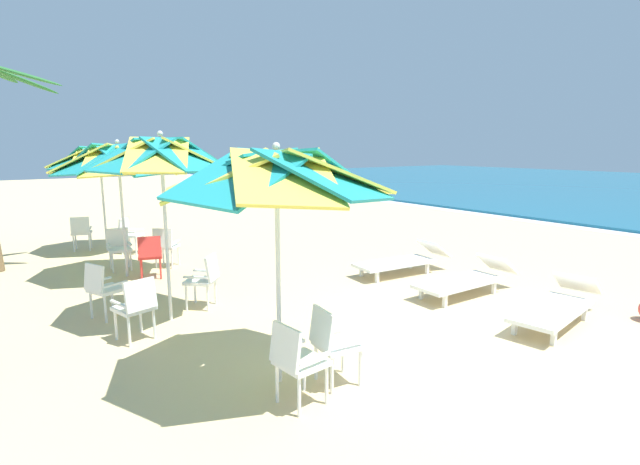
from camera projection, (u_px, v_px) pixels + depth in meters
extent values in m
plane|color=#D3B784|center=(455.00, 333.00, 6.49)|extent=(80.00, 80.00, 0.00)
cylinder|color=silver|center=(278.00, 287.00, 4.96)|extent=(0.05, 0.05, 2.15)
cube|color=teal|center=(324.00, 175.00, 4.44)|extent=(1.37, 1.26, 0.51)
cube|color=#EFDB4C|center=(331.00, 172.00, 4.87)|extent=(1.27, 1.33, 0.51)
cube|color=teal|center=(308.00, 171.00, 5.22)|extent=(1.26, 1.37, 0.51)
cube|color=#EFDB4C|center=(270.00, 170.00, 5.30)|extent=(1.33, 1.27, 0.51)
cube|color=teal|center=(234.00, 172.00, 5.05)|extent=(1.37, 1.26, 0.51)
cube|color=#EFDB4C|center=(219.00, 174.00, 4.62)|extent=(1.27, 1.33, 0.51)
cube|color=teal|center=(238.00, 176.00, 4.27)|extent=(1.26, 1.37, 0.51)
cube|color=#EFDB4C|center=(285.00, 176.00, 4.19)|extent=(1.33, 1.27, 0.51)
sphere|color=silver|center=(276.00, 146.00, 4.69)|extent=(0.08, 0.08, 0.08)
cube|color=white|center=(302.00, 362.00, 4.63)|extent=(0.49, 0.49, 0.05)
cube|color=white|center=(285.00, 347.00, 4.46)|extent=(0.43, 0.14, 0.40)
cube|color=white|center=(289.00, 346.00, 4.76)|extent=(0.08, 0.40, 0.03)
cube|color=white|center=(315.00, 359.00, 4.46)|extent=(0.08, 0.40, 0.03)
cylinder|color=white|center=(304.00, 372.00, 4.92)|extent=(0.04, 0.04, 0.41)
cylinder|color=white|center=(327.00, 385.00, 4.66)|extent=(0.04, 0.04, 0.41)
cylinder|color=white|center=(277.00, 383.00, 4.69)|extent=(0.04, 0.04, 0.41)
cylinder|color=white|center=(299.00, 397.00, 4.43)|extent=(0.04, 0.04, 0.41)
cube|color=white|center=(338.00, 345.00, 5.05)|extent=(0.49, 0.49, 0.05)
cube|color=white|center=(322.00, 328.00, 4.91)|extent=(0.43, 0.14, 0.40)
cube|color=white|center=(329.00, 329.00, 5.20)|extent=(0.08, 0.40, 0.03)
cube|color=white|center=(348.00, 342.00, 4.85)|extent=(0.08, 0.40, 0.03)
cylinder|color=white|center=(343.00, 355.00, 5.32)|extent=(0.04, 0.04, 0.41)
cylinder|color=white|center=(360.00, 368.00, 5.02)|extent=(0.04, 0.04, 0.41)
cylinder|color=white|center=(316.00, 362.00, 5.16)|extent=(0.04, 0.04, 0.41)
cylinder|color=white|center=(332.00, 375.00, 4.85)|extent=(0.04, 0.04, 0.41)
cylinder|color=silver|center=(167.00, 245.00, 6.77)|extent=(0.05, 0.05, 2.30)
cube|color=teal|center=(185.00, 154.00, 6.28)|extent=(1.12, 1.05, 0.48)
cube|color=#EFDB4C|center=(197.00, 154.00, 6.64)|extent=(1.06, 1.10, 0.48)
cube|color=teal|center=(188.00, 154.00, 6.94)|extent=(1.05, 1.12, 0.48)
cube|color=#EFDB4C|center=(165.00, 154.00, 7.01)|extent=(1.10, 1.06, 0.48)
cube|color=teal|center=(139.00, 154.00, 6.80)|extent=(1.12, 1.05, 0.48)
cube|color=#EFDB4C|center=(125.00, 154.00, 6.44)|extent=(1.06, 1.10, 0.48)
cube|color=teal|center=(131.00, 155.00, 6.14)|extent=(1.05, 1.12, 0.48)
cube|color=#EFDB4C|center=(157.00, 155.00, 6.08)|extent=(1.10, 1.06, 0.48)
sphere|color=silver|center=(160.00, 134.00, 6.49)|extent=(0.08, 0.08, 0.08)
cube|color=white|center=(201.00, 281.00, 7.46)|extent=(0.62, 0.62, 0.05)
cube|color=white|center=(212.00, 267.00, 7.40)|extent=(0.37, 0.35, 0.40)
cube|color=white|center=(195.00, 277.00, 7.25)|extent=(0.30, 0.32, 0.03)
cube|color=white|center=(205.00, 271.00, 7.64)|extent=(0.30, 0.32, 0.03)
cylinder|color=white|center=(186.00, 298.00, 7.36)|extent=(0.04, 0.04, 0.41)
cylinder|color=white|center=(195.00, 291.00, 7.70)|extent=(0.04, 0.04, 0.41)
cylinder|color=white|center=(208.00, 299.00, 7.31)|extent=(0.04, 0.04, 0.41)
cylinder|color=white|center=(216.00, 292.00, 7.65)|extent=(0.04, 0.04, 0.41)
cube|color=white|center=(108.00, 289.00, 7.01)|extent=(0.58, 0.58, 0.05)
cube|color=white|center=(94.00, 278.00, 6.81)|extent=(0.42, 0.25, 0.40)
cube|color=white|center=(99.00, 280.00, 7.10)|extent=(0.19, 0.38, 0.03)
cube|color=white|center=(115.00, 284.00, 6.89)|extent=(0.19, 0.38, 0.03)
cylinder|color=white|center=(112.00, 299.00, 7.29)|extent=(0.04, 0.04, 0.41)
cylinder|color=white|center=(127.00, 303.00, 7.11)|extent=(0.04, 0.04, 0.41)
cylinder|color=white|center=(91.00, 305.00, 7.00)|extent=(0.04, 0.04, 0.41)
cylinder|color=white|center=(105.00, 309.00, 6.82)|extent=(0.04, 0.04, 0.41)
cube|color=white|center=(134.00, 308.00, 6.20)|extent=(0.54, 0.54, 0.05)
cube|color=white|center=(140.00, 295.00, 6.03)|extent=(0.20, 0.43, 0.40)
cube|color=white|center=(119.00, 304.00, 6.02)|extent=(0.39, 0.14, 0.03)
cube|color=white|center=(147.00, 296.00, 6.33)|extent=(0.39, 0.14, 0.03)
cylinder|color=white|center=(116.00, 325.00, 6.22)|extent=(0.04, 0.04, 0.41)
cylinder|color=white|center=(141.00, 318.00, 6.48)|extent=(0.04, 0.04, 0.41)
cylinder|color=white|center=(129.00, 332.00, 5.99)|extent=(0.04, 0.04, 0.41)
cylinder|color=white|center=(154.00, 324.00, 6.26)|extent=(0.04, 0.04, 0.41)
cylinder|color=silver|center=(123.00, 224.00, 9.14)|extent=(0.05, 0.05, 2.13)
cube|color=teal|center=(138.00, 159.00, 8.60)|extent=(1.32, 1.29, 0.60)
cube|color=#EFDB4C|center=(151.00, 159.00, 9.04)|extent=(1.27, 1.37, 0.60)
cube|color=teal|center=(144.00, 158.00, 9.40)|extent=(1.29, 1.32, 0.60)
cube|color=#EFDB4C|center=(124.00, 158.00, 9.48)|extent=(1.37, 1.27, 0.60)
cube|color=teal|center=(100.00, 159.00, 9.22)|extent=(1.32, 1.29, 0.60)
cube|color=#EFDB4C|center=(85.00, 159.00, 8.79)|extent=(1.27, 1.37, 0.60)
cube|color=teal|center=(89.00, 160.00, 8.43)|extent=(1.29, 1.32, 0.60)
cube|color=#EFDB4C|center=(112.00, 160.00, 8.35)|extent=(1.37, 1.27, 0.60)
sphere|color=silver|center=(117.00, 142.00, 8.86)|extent=(0.08, 0.08, 0.08)
cube|color=white|center=(120.00, 250.00, 9.74)|extent=(0.48, 0.48, 0.05)
cube|color=white|center=(118.00, 237.00, 9.87)|extent=(0.13, 0.42, 0.40)
cube|color=white|center=(130.00, 243.00, 9.82)|extent=(0.40, 0.07, 0.03)
cube|color=white|center=(109.00, 245.00, 9.62)|extent=(0.40, 0.07, 0.03)
cylinder|color=white|center=(131.00, 261.00, 9.72)|extent=(0.04, 0.04, 0.41)
cylinder|color=white|center=(113.00, 263.00, 9.54)|extent=(0.04, 0.04, 0.41)
cylinder|color=white|center=(128.00, 258.00, 10.02)|extent=(0.04, 0.04, 0.41)
cylinder|color=white|center=(111.00, 260.00, 9.84)|extent=(0.04, 0.04, 0.41)
cube|color=red|center=(150.00, 256.00, 9.16)|extent=(0.54, 0.54, 0.05)
cube|color=red|center=(149.00, 247.00, 8.93)|extent=(0.20, 0.43, 0.40)
cube|color=red|center=(139.00, 251.00, 9.07)|extent=(0.39, 0.14, 0.03)
cube|color=red|center=(161.00, 250.00, 9.20)|extent=(0.39, 0.14, 0.03)
cylinder|color=red|center=(142.00, 266.00, 9.31)|extent=(0.04, 0.04, 0.41)
cylinder|color=red|center=(160.00, 265.00, 9.42)|extent=(0.04, 0.04, 0.41)
cylinder|color=red|center=(141.00, 270.00, 8.98)|extent=(0.04, 0.04, 0.41)
cylinder|color=red|center=(161.00, 269.00, 9.10)|extent=(0.04, 0.04, 0.41)
cube|color=white|center=(167.00, 247.00, 10.03)|extent=(0.62, 0.62, 0.05)
cube|color=white|center=(162.00, 238.00, 9.80)|extent=(0.35, 0.38, 0.40)
cube|color=white|center=(158.00, 241.00, 10.03)|extent=(0.32, 0.29, 0.03)
cube|color=white|center=(176.00, 242.00, 9.99)|extent=(0.32, 0.29, 0.03)
cylinder|color=white|center=(163.00, 255.00, 10.26)|extent=(0.04, 0.04, 0.41)
cylinder|color=white|center=(179.00, 255.00, 10.23)|extent=(0.04, 0.04, 0.41)
cylinder|color=white|center=(156.00, 259.00, 9.92)|extent=(0.04, 0.04, 0.41)
cylinder|color=white|center=(172.00, 259.00, 9.88)|extent=(0.04, 0.04, 0.41)
cylinder|color=silver|center=(104.00, 208.00, 11.47)|extent=(0.05, 0.05, 2.14)
cube|color=teal|center=(114.00, 158.00, 10.95)|extent=(1.28, 1.24, 0.55)
cube|color=#EFDB4C|center=(125.00, 157.00, 11.37)|extent=(1.22, 1.33, 0.55)
cube|color=teal|center=(120.00, 157.00, 11.71)|extent=(1.24, 1.28, 0.55)
cube|color=#EFDB4C|center=(105.00, 157.00, 11.79)|extent=(1.33, 1.22, 0.55)
cube|color=teal|center=(86.00, 157.00, 11.54)|extent=(1.28, 1.24, 0.55)
cube|color=#EFDB4C|center=(74.00, 158.00, 11.13)|extent=(1.22, 1.33, 0.55)
cube|color=teal|center=(77.00, 158.00, 10.78)|extent=(1.24, 1.28, 0.55)
cube|color=#EFDB4C|center=(94.00, 158.00, 10.71)|extent=(1.33, 1.22, 0.55)
sphere|color=silver|center=(99.00, 145.00, 11.19)|extent=(0.08, 0.08, 0.08)
cube|color=white|center=(82.00, 233.00, 11.64)|extent=(0.54, 0.54, 0.05)
cube|color=white|center=(80.00, 225.00, 11.42)|extent=(0.20, 0.43, 0.40)
cube|color=white|center=(72.00, 229.00, 11.56)|extent=(0.39, 0.14, 0.03)
cube|color=white|center=(90.00, 228.00, 11.69)|extent=(0.39, 0.14, 0.03)
cylinder|color=white|center=(76.00, 241.00, 11.79)|extent=(0.04, 0.04, 0.41)
cylinder|color=white|center=(91.00, 240.00, 11.91)|extent=(0.04, 0.04, 0.41)
cylinder|color=white|center=(74.00, 244.00, 11.46)|extent=(0.04, 0.04, 0.41)
cylinder|color=white|center=(90.00, 243.00, 11.58)|extent=(0.04, 0.04, 0.41)
cube|color=white|center=(132.00, 235.00, 11.31)|extent=(0.62, 0.62, 0.05)
cube|color=white|center=(124.00, 226.00, 11.29)|extent=(0.37, 0.35, 0.40)
cube|color=white|center=(136.00, 229.00, 11.48)|extent=(0.30, 0.32, 0.03)
cube|color=white|center=(127.00, 232.00, 11.09)|extent=(0.30, 0.32, 0.03)
cylinder|color=white|center=(143.00, 243.00, 11.50)|extent=(0.04, 0.04, 0.41)
cylinder|color=white|center=(136.00, 246.00, 11.16)|extent=(0.04, 0.04, 0.41)
cylinder|color=white|center=(130.00, 243.00, 11.54)|extent=(0.04, 0.04, 0.41)
cylinder|color=white|center=(122.00, 246.00, 11.20)|extent=(0.04, 0.04, 0.41)
cube|color=white|center=(552.00, 311.00, 6.65)|extent=(0.92, 1.78, 0.06)
cube|color=white|center=(577.00, 283.00, 7.35)|extent=(0.68, 0.58, 0.36)
cube|color=white|center=(554.00, 338.00, 6.05)|extent=(0.06, 0.06, 0.22)
cube|color=white|center=(515.00, 327.00, 6.41)|extent=(0.06, 0.06, 0.22)
cube|color=white|center=(585.00, 313.00, 6.94)|extent=(0.06, 0.06, 0.22)
cube|color=white|center=(549.00, 305.00, 7.29)|extent=(0.06, 0.06, 0.22)
cube|color=white|center=(459.00, 282.00, 8.03)|extent=(0.66, 1.71, 0.06)
cube|color=white|center=(497.00, 263.00, 8.59)|extent=(0.61, 0.49, 0.36)
cube|color=white|center=(445.00, 301.00, 7.50)|extent=(0.06, 0.06, 0.22)
cube|color=white|center=(421.00, 293.00, 7.91)|extent=(0.06, 0.06, 0.22)
cube|color=white|center=(494.00, 288.00, 8.20)|extent=(0.06, 0.06, 0.22)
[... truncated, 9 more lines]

